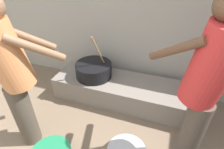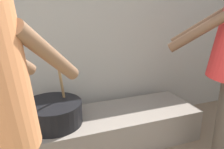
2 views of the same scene
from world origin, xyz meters
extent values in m
cube|color=#9E998E|center=(0.00, 2.68, 0.95)|extent=(5.24, 0.20, 1.91)
cube|color=slate|center=(0.22, 2.16, 0.16)|extent=(1.96, 0.60, 0.32)
cylinder|color=black|center=(-0.22, 2.16, 0.42)|extent=(0.52, 0.52, 0.20)
cylinder|color=#937047|center=(-0.13, 2.16, 0.72)|extent=(0.11, 0.25, 0.51)
cylinder|color=#4C4238|center=(-0.57, 1.15, 0.38)|extent=(0.20, 0.20, 0.77)
cylinder|color=#D17F4C|center=(-0.55, 1.18, 1.08)|extent=(0.47, 0.49, 0.65)
cylinder|color=brown|center=(-0.30, 1.28, 1.14)|extent=(0.34, 0.41, 0.36)
cylinder|color=brown|center=(-0.51, 1.44, 1.14)|extent=(0.34, 0.41, 0.36)
cylinder|color=#4C4238|center=(1.08, 1.45, 0.40)|extent=(0.20, 0.20, 0.80)
cylinder|color=red|center=(1.06, 1.47, 1.12)|extent=(0.49, 0.48, 0.68)
cylinder|color=brown|center=(0.96, 1.73, 1.19)|extent=(0.42, 0.36, 0.37)
cylinder|color=brown|center=(0.79, 1.52, 1.19)|extent=(0.42, 0.36, 0.37)
camera|label=1|loc=(0.75, 0.20, 1.79)|focal=28.67mm
camera|label=2|loc=(-0.42, 0.20, 1.38)|focal=37.98mm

